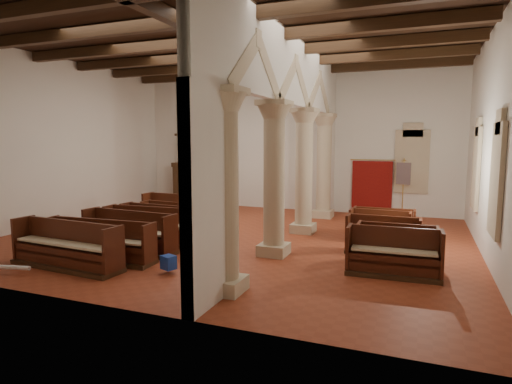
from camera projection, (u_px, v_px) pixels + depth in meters
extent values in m
plane|color=maroon|center=(235.00, 237.00, 13.49)|extent=(14.00, 14.00, 0.00)
plane|color=black|center=(234.00, 41.00, 12.76)|extent=(14.00, 14.00, 0.00)
cube|color=silver|center=(291.00, 141.00, 18.67)|extent=(14.00, 0.02, 6.00)
cube|color=silver|center=(96.00, 144.00, 7.59)|extent=(14.00, 0.02, 6.00)
cube|color=silver|center=(61.00, 142.00, 15.67)|extent=(0.02, 12.00, 6.00)
cube|color=silver|center=(492.00, 142.00, 10.59)|extent=(0.02, 12.00, 6.00)
cube|color=tan|center=(225.00, 284.00, 8.67)|extent=(0.75, 0.75, 0.30)
cylinder|color=tan|center=(225.00, 197.00, 8.45)|extent=(0.56, 0.56, 3.30)
cube|color=tan|center=(274.00, 249.00, 11.44)|extent=(0.75, 0.75, 0.30)
cylinder|color=tan|center=(274.00, 183.00, 11.22)|extent=(0.56, 0.56, 3.30)
cube|color=tan|center=(303.00, 228.00, 14.21)|extent=(0.75, 0.75, 0.30)
cylinder|color=tan|center=(304.00, 174.00, 13.99)|extent=(0.56, 0.56, 3.30)
cube|color=tan|center=(323.00, 214.00, 16.98)|extent=(0.75, 0.75, 0.30)
cylinder|color=tan|center=(324.00, 168.00, 16.76)|extent=(0.56, 0.56, 3.30)
cube|color=silver|center=(292.00, 71.00, 12.23)|extent=(0.25, 11.90, 1.93)
cube|color=#327050|center=(499.00, 180.00, 9.31)|extent=(0.03, 1.00, 2.20)
cube|color=#327050|center=(478.00, 168.00, 13.01)|extent=(0.03, 1.00, 2.20)
cube|color=#327050|center=(412.00, 162.00, 16.94)|extent=(1.00, 0.03, 2.20)
cube|color=#3B2412|center=(196.00, 186.00, 20.10)|extent=(2.00, 0.80, 1.80)
cube|color=#3B2412|center=(195.00, 165.00, 19.98)|extent=(2.10, 0.85, 0.20)
cube|color=#321810|center=(205.00, 208.00, 18.89)|extent=(0.62, 0.62, 0.10)
cube|color=#321810|center=(205.00, 197.00, 18.82)|extent=(0.30, 0.30, 1.15)
cube|color=#321810|center=(204.00, 183.00, 18.67)|extent=(0.65, 0.59, 0.20)
cube|color=maroon|center=(372.00, 187.00, 17.56)|extent=(1.60, 0.06, 2.10)
cylinder|color=#BA913A|center=(373.00, 160.00, 17.40)|extent=(1.80, 0.04, 0.04)
cone|color=#3B2412|center=(402.00, 218.00, 16.58)|extent=(0.36, 0.36, 0.12)
cylinder|color=#BA913A|center=(403.00, 189.00, 16.44)|extent=(0.04, 0.04, 2.37)
cylinder|color=#BA913A|center=(404.00, 161.00, 16.31)|extent=(0.17, 0.68, 0.03)
cube|color=navy|center=(404.00, 174.00, 16.35)|extent=(0.54, 0.13, 0.84)
cube|color=navy|center=(168.00, 262.00, 9.85)|extent=(0.39, 0.35, 0.32)
cube|color=navy|center=(148.00, 248.00, 11.04)|extent=(0.43, 0.38, 0.36)
cube|color=navy|center=(195.00, 227.00, 13.81)|extent=(0.33, 0.28, 0.31)
cylinder|color=white|center=(10.00, 267.00, 9.80)|extent=(1.01, 0.32, 0.10)
cylinder|color=white|center=(61.00, 259.00, 10.45)|extent=(1.01, 0.44, 0.10)
cube|color=#3B2412|center=(67.00, 266.00, 10.30)|extent=(3.11, 0.96, 0.11)
cube|color=#49240F|center=(64.00, 254.00, 10.21)|extent=(2.94, 0.63, 0.48)
cube|color=#49240F|center=(72.00, 241.00, 10.41)|extent=(2.92, 0.27, 1.02)
cube|color=#49240F|center=(21.00, 237.00, 10.79)|extent=(0.12, 0.65, 1.02)
cube|color=#49240F|center=(117.00, 248.00, 9.71)|extent=(0.12, 0.65, 1.02)
cube|color=beige|center=(64.00, 243.00, 10.18)|extent=(2.82, 0.58, 0.05)
cube|color=#3B2412|center=(99.00, 259.00, 10.87)|extent=(3.10, 0.87, 0.10)
cube|color=#4D2010|center=(97.00, 249.00, 10.79)|extent=(2.93, 0.56, 0.45)
cube|color=#4D2010|center=(103.00, 237.00, 10.97)|extent=(2.91, 0.23, 0.95)
cube|color=#4D2010|center=(53.00, 234.00, 11.37)|extent=(0.10, 0.60, 0.95)
cube|color=#4D2010|center=(148.00, 244.00, 10.28)|extent=(0.10, 0.60, 0.95)
cube|color=beige|center=(96.00, 239.00, 10.76)|extent=(2.81, 0.52, 0.05)
cube|color=#3B2412|center=(129.00, 249.00, 11.82)|extent=(2.90, 0.94, 0.11)
cube|color=#49170F|center=(127.00, 239.00, 11.74)|extent=(2.73, 0.61, 0.48)
cube|color=#49170F|center=(133.00, 228.00, 11.93)|extent=(2.70, 0.26, 1.01)
cube|color=#49170F|center=(89.00, 226.00, 12.28)|extent=(0.12, 0.64, 1.01)
cube|color=#49170F|center=(172.00, 234.00, 11.27)|extent=(0.12, 0.64, 1.01)
cube|color=beige|center=(127.00, 230.00, 11.71)|extent=(2.62, 0.56, 0.05)
cube|color=#3B2412|center=(149.00, 242.00, 12.73)|extent=(2.86, 0.89, 0.10)
cube|color=#3F1D0D|center=(148.00, 233.00, 12.65)|extent=(2.69, 0.57, 0.46)
cube|color=#3F1D0D|center=(152.00, 223.00, 12.83)|extent=(2.67, 0.23, 0.98)
cube|color=#3F1D0D|center=(112.00, 220.00, 13.18)|extent=(0.11, 0.62, 0.98)
cube|color=#3F1D0D|center=(190.00, 227.00, 12.18)|extent=(0.11, 0.62, 0.98)
cube|color=beige|center=(148.00, 224.00, 12.61)|extent=(2.58, 0.52, 0.05)
cube|color=#3B2412|center=(157.00, 235.00, 13.69)|extent=(2.62, 0.84, 0.10)
cube|color=#3F1F0D|center=(156.00, 227.00, 13.61)|extent=(2.45, 0.54, 0.43)
cube|color=#3F1F0D|center=(160.00, 218.00, 13.79)|extent=(2.43, 0.23, 0.90)
cube|color=#3F1F0D|center=(125.00, 217.00, 14.10)|extent=(0.11, 0.57, 0.90)
cube|color=#3F1F0D|center=(191.00, 222.00, 13.19)|extent=(0.11, 0.57, 0.90)
cube|color=beige|center=(156.00, 219.00, 13.58)|extent=(2.35, 0.50, 0.05)
cube|color=#3B2412|center=(174.00, 229.00, 14.51)|extent=(2.51, 0.81, 0.09)
cube|color=#3E170D|center=(173.00, 222.00, 14.43)|extent=(2.34, 0.52, 0.41)
cube|color=#3E170D|center=(177.00, 215.00, 14.60)|extent=(2.32, 0.22, 0.86)
cube|color=#3E170D|center=(145.00, 213.00, 14.90)|extent=(0.10, 0.55, 0.86)
cube|color=#3E170D|center=(206.00, 218.00, 14.03)|extent=(0.10, 0.55, 0.86)
cube|color=beige|center=(173.00, 216.00, 14.41)|extent=(2.24, 0.48, 0.05)
cube|color=#3B2412|center=(180.00, 224.00, 15.38)|extent=(2.89, 0.87, 0.11)
cube|color=#3E1A0D|center=(179.00, 216.00, 15.29)|extent=(2.73, 0.55, 0.48)
cube|color=#3E1A0D|center=(182.00, 208.00, 15.49)|extent=(2.71, 0.20, 1.01)
cube|color=#3E1A0D|center=(147.00, 206.00, 15.84)|extent=(0.10, 0.64, 1.01)
cube|color=#3E1A0D|center=(214.00, 211.00, 14.83)|extent=(0.10, 0.64, 1.01)
cube|color=beige|center=(179.00, 209.00, 15.26)|extent=(2.62, 0.50, 0.05)
cube|color=#3B2412|center=(393.00, 274.00, 9.69)|extent=(2.09, 0.80, 0.10)
cube|color=#4A2410|center=(393.00, 262.00, 9.61)|extent=(1.93, 0.48, 0.47)
cube|color=#4A2410|center=(394.00, 248.00, 9.80)|extent=(1.92, 0.14, 0.99)
cube|color=#4A2410|center=(349.00, 246.00, 10.00)|extent=(0.09, 0.63, 0.99)
cube|color=#4A2410|center=(442.00, 254.00, 9.28)|extent=(0.09, 0.63, 0.99)
cube|color=beige|center=(393.00, 251.00, 9.57)|extent=(1.85, 0.44, 0.05)
cube|color=#3B2412|center=(396.00, 262.00, 10.58)|extent=(1.91, 0.68, 0.10)
cube|color=#441F0E|center=(396.00, 253.00, 10.51)|extent=(1.76, 0.40, 0.43)
cube|color=#441F0E|center=(397.00, 241.00, 10.68)|extent=(1.75, 0.08, 0.91)
cube|color=#441F0E|center=(359.00, 239.00, 10.87)|extent=(0.07, 0.57, 0.91)
cube|color=#441F0E|center=(437.00, 246.00, 10.21)|extent=(0.07, 0.57, 0.91)
cube|color=beige|center=(396.00, 243.00, 10.48)|extent=(1.69, 0.36, 0.05)
cube|color=#3B2412|center=(382.00, 252.00, 11.52)|extent=(1.94, 0.72, 0.10)
cube|color=#4D1C10|center=(382.00, 243.00, 11.44)|extent=(1.78, 0.42, 0.44)
cube|color=#4D1C10|center=(383.00, 232.00, 11.62)|extent=(1.78, 0.10, 0.93)
cube|color=#4D1C10|center=(348.00, 231.00, 11.81)|extent=(0.08, 0.59, 0.93)
cube|color=#4D1C10|center=(420.00, 236.00, 11.14)|extent=(0.08, 0.59, 0.93)
cube|color=beige|center=(383.00, 234.00, 11.41)|extent=(1.71, 0.38, 0.05)
cube|color=#3B2412|center=(379.00, 242.00, 12.71)|extent=(1.78, 0.72, 0.09)
cube|color=#421C0E|center=(379.00, 234.00, 12.63)|extent=(1.62, 0.43, 0.42)
cube|color=#421C0E|center=(380.00, 224.00, 12.81)|extent=(1.61, 0.12, 0.90)
cube|color=#421C0E|center=(351.00, 223.00, 12.97)|extent=(0.09, 0.57, 0.90)
cube|color=#421C0E|center=(410.00, 228.00, 12.36)|extent=(0.09, 0.57, 0.90)
cube|color=beige|center=(380.00, 226.00, 12.61)|extent=(1.56, 0.39, 0.05)
cube|color=#3B2412|center=(383.00, 238.00, 13.28)|extent=(1.87, 0.65, 0.09)
cube|color=#42200E|center=(383.00, 230.00, 13.21)|extent=(1.72, 0.38, 0.41)
cube|color=#42200E|center=(384.00, 221.00, 13.37)|extent=(1.71, 0.08, 0.87)
cube|color=#42200E|center=(354.00, 220.00, 13.56)|extent=(0.07, 0.55, 0.87)
cube|color=#42200E|center=(414.00, 224.00, 12.91)|extent=(0.07, 0.55, 0.87)
cube|color=beige|center=(383.00, 223.00, 13.18)|extent=(1.65, 0.34, 0.05)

